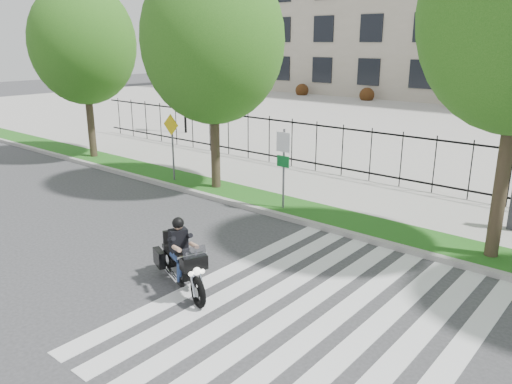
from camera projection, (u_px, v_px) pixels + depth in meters
The scene contains 13 objects.
ground at pixel (156, 252), 12.79m from camera, with size 120.00×120.00×0.00m, color #333335.
curb at pixel (258, 210), 15.78m from camera, with size 60.00×0.20×0.15m, color #9A9891.
grass_verge at pixel (274, 203), 16.40m from camera, with size 60.00×1.50×0.15m, color #1A5214.
sidewalk at pixel (316, 187), 18.24m from camera, with size 60.00×3.50×0.15m, color #AFACA4.
plaza at pixel (471, 127), 31.13m from camera, with size 80.00×34.00×0.10m, color #AFACA4.
crosswalk_stripes at pixel (313, 315), 9.82m from camera, with size 5.70×8.00×0.01m, color silver, non-canonical shape.
iron_fence at pixel (342, 150), 19.21m from camera, with size 30.00×0.06×2.00m, color black, non-canonical shape.
lamp_post_left at pixel (184, 78), 28.04m from camera, with size 1.06×0.70×4.25m.
street_tree_0 at pixel (83, 44), 21.37m from camera, with size 4.51×4.51×7.54m.
street_tree_1 at pixel (213, 41), 16.55m from camera, with size 4.83×4.83×7.84m.
sign_pole_regulatory at pixel (283, 158), 15.27m from camera, with size 0.50×0.09×2.50m.
sign_pole_warning at pixel (172, 138), 18.43m from camera, with size 0.78×0.09×2.49m.
motorcycle_rider at pixel (182, 261), 10.76m from camera, with size 2.34×1.28×1.91m.
Camera 1 is at (9.54, -7.40, 5.18)m, focal length 35.00 mm.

